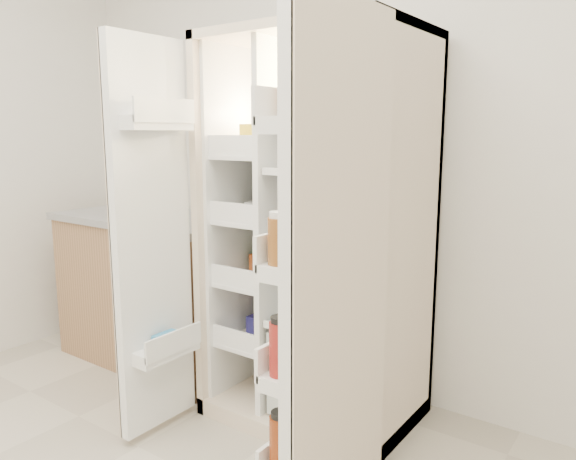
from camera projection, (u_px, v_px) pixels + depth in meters
The scene contains 5 objects.
wall_back at pixel (357, 135), 2.79m from camera, with size 4.00×0.02×2.70m, color white.
refrigerator at pixel (325, 264), 2.60m from camera, with size 0.92×0.70×1.80m.
freezer_door at pixel (153, 241), 2.39m from camera, with size 0.15×0.40×1.72m.
fridge_door at pixel (333, 287), 1.75m from camera, with size 0.17×0.58×1.72m.
kitchen_counter at pixel (159, 288), 3.27m from camera, with size 1.22×0.65×0.89m.
Camera 1 is at (1.37, -0.50, 1.36)m, focal length 34.00 mm.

